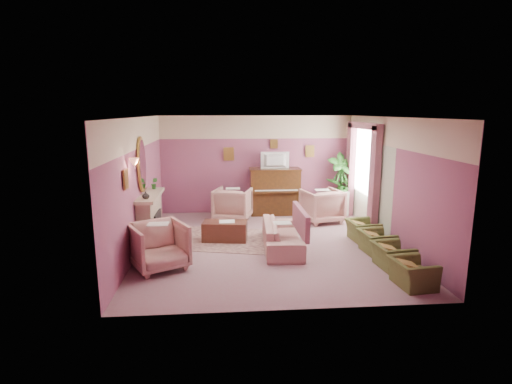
{
  "coord_description": "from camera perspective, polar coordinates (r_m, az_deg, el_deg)",
  "views": [
    {
      "loc": [
        -0.94,
        -8.45,
        2.93
      ],
      "look_at": [
        -0.22,
        0.4,
        1.12
      ],
      "focal_mm": 28.0,
      "sensor_mm": 36.0,
      "label": 1
    }
  ],
  "objects": [
    {
      "name": "pelmet",
      "position": [
        10.62,
        15.16,
        9.13
      ],
      "size": [
        0.16,
        2.2,
        0.16
      ],
      "primitive_type": "cube",
      "color": "#8C4D5D",
      "rests_on": "wall_right"
    },
    {
      "name": "side_table",
      "position": [
        11.72,
        12.02,
        -1.46
      ],
      "size": [
        0.52,
        0.52,
        0.7
      ],
      "primitive_type": "cylinder",
      "color": "silver",
      "rests_on": "floor"
    },
    {
      "name": "window_blind",
      "position": [
        10.72,
        15.32,
        4.52
      ],
      "size": [
        0.03,
        1.4,
        1.8
      ],
      "primitive_type": "cube",
      "color": "beige",
      "rests_on": "wall_right"
    },
    {
      "name": "sofa_throw",
      "position": [
        8.67,
        6.4,
        -4.13
      ],
      "size": [
        0.1,
        1.5,
        0.55
      ],
      "primitive_type": "cube",
      "color": "#8C4D5D",
      "rests_on": "sofa"
    },
    {
      "name": "print_back_left",
      "position": [
        11.48,
        -3.91,
        5.44
      ],
      "size": [
        0.3,
        0.03,
        0.38
      ],
      "primitive_type": "cube",
      "color": "#AA8838",
      "rests_on": "wall_back"
    },
    {
      "name": "table_paper",
      "position": [
        9.15,
        -4.17,
        -4.21
      ],
      "size": [
        0.35,
        0.28,
        0.01
      ],
      "primitive_type": "cube",
      "color": "white",
      "rests_on": "coffee_table"
    },
    {
      "name": "side_plant_small",
      "position": [
        11.56,
        12.83,
        0.82
      ],
      "size": [
        0.16,
        0.16,
        0.28
      ],
      "primitive_type": "imported",
      "color": "#235C1D",
      "rests_on": "side_table"
    },
    {
      "name": "piano",
      "position": [
        11.46,
        2.7,
        0.03
      ],
      "size": [
        1.4,
        0.6,
        1.3
      ],
      "primitive_type": "cube",
      "color": "#402410",
      "rests_on": "floor"
    },
    {
      "name": "sofa",
      "position": [
        8.66,
        3.76,
        -5.49
      ],
      "size": [
        0.66,
        1.97,
        0.8
      ],
      "primitive_type": "imported",
      "color": "tan",
      "rests_on": "floor"
    },
    {
      "name": "mirror_glass",
      "position": [
        8.9,
        -15.86,
        3.79
      ],
      "size": [
        0.01,
        0.6,
        1.06
      ],
      "primitive_type": "ellipsoid",
      "color": "white",
      "rests_on": "wall_left"
    },
    {
      "name": "stripe_panel",
      "position": [
        10.59,
        15.78,
        0.99
      ],
      "size": [
        0.01,
        3.0,
        2.15
      ],
      "primitive_type": "cube",
      "color": "beige",
      "rests_on": "wall_right"
    },
    {
      "name": "wall_front",
      "position": [
        5.74,
        4.98,
        -3.97
      ],
      "size": [
        5.5,
        0.02,
        2.8
      ],
      "primitive_type": "cube",
      "color": "#794369",
      "rests_on": "floor"
    },
    {
      "name": "curtain_right",
      "position": [
        11.6,
        13.32,
        3.14
      ],
      "size": [
        0.16,
        0.34,
        2.6
      ],
      "primitive_type": "cube",
      "color": "#8C4D5D",
      "rests_on": "floor"
    },
    {
      "name": "olive_chair_a",
      "position": [
        7.35,
        21.45,
        -10.17
      ],
      "size": [
        0.51,
        0.72,
        0.63
      ],
      "primitive_type": "imported",
      "color": "#535E2A",
      "rests_on": "floor"
    },
    {
      "name": "print_back_right",
      "position": [
        11.74,
        7.69,
        5.8
      ],
      "size": [
        0.26,
        0.03,
        0.34
      ],
      "primitive_type": "cube",
      "color": "#AA8838",
      "rests_on": "wall_back"
    },
    {
      "name": "fire_ember",
      "position": [
        9.19,
        -13.94,
        -5.97
      ],
      "size": [
        0.06,
        0.54,
        0.1
      ],
      "primitive_type": "cube",
      "color": "#FF230A",
      "rests_on": "floor"
    },
    {
      "name": "piano_keys",
      "position": [
        11.09,
        2.93,
        0.23
      ],
      "size": [
        1.2,
        0.08,
        0.02
      ],
      "primitive_type": "cube",
      "color": "white",
      "rests_on": "piano"
    },
    {
      "name": "wall_right",
      "position": [
        9.35,
        18.71,
        1.49
      ],
      "size": [
        0.02,
        6.0,
        2.8
      ],
      "primitive_type": "cube",
      "color": "#794369",
      "rests_on": "floor"
    },
    {
      "name": "palm_plant",
      "position": [
        11.58,
        11.98,
        1.97
      ],
      "size": [
        0.76,
        0.76,
        1.44
      ],
      "primitive_type": "imported",
      "color": "#235C1D",
      "rests_on": "palm_pot"
    },
    {
      "name": "palm_pot",
      "position": [
        11.75,
        11.8,
        -2.31
      ],
      "size": [
        0.34,
        0.34,
        0.34
      ],
      "primitive_type": "cylinder",
      "color": "brown",
      "rests_on": "floor"
    },
    {
      "name": "curtain_left",
      "position": [
        9.89,
        16.55,
        1.56
      ],
      "size": [
        0.16,
        0.34,
        2.6
      ],
      "primitive_type": "cube",
      "color": "#8C4D5D",
      "rests_on": "floor"
    },
    {
      "name": "piano_top",
      "position": [
        11.34,
        2.73,
        3.3
      ],
      "size": [
        1.45,
        0.65,
        0.04
      ],
      "primitive_type": "cube",
      "color": "#402410",
      "rests_on": "piano"
    },
    {
      "name": "side_plant_big",
      "position": [
        11.61,
        12.13,
        1.05
      ],
      "size": [
        0.3,
        0.3,
        0.34
      ],
      "primitive_type": "imported",
      "color": "#235C1D",
      "rests_on": "side_table"
    },
    {
      "name": "olive_chair_d",
      "position": [
        9.49,
        15.0,
        -4.89
      ],
      "size": [
        0.51,
        0.72,
        0.63
      ],
      "primitive_type": "imported",
      "color": "#535E2A",
      "rests_on": "floor"
    },
    {
      "name": "fireplace_surround",
      "position": [
        9.13,
        -14.9,
        -3.99
      ],
      "size": [
        0.3,
        1.4,
        1.1
      ],
      "primitive_type": "cube",
      "color": "tan",
      "rests_on": "floor"
    },
    {
      "name": "floor",
      "position": [
        9.0,
        1.65,
        -7.49
      ],
      "size": [
        5.5,
        6.0,
        0.01
      ],
      "primitive_type": "cube",
      "color": "gray",
      "rests_on": "ground"
    },
    {
      "name": "mirror_frame",
      "position": [
        8.9,
        -16.02,
        3.78
      ],
      "size": [
        0.04,
        0.72,
        1.2
      ],
      "primitive_type": "ellipsoid",
      "color": "#AA8838",
      "rests_on": "wall_left"
    },
    {
      "name": "sconce_shade",
      "position": [
        7.85,
        -16.99,
        4.07
      ],
      "size": [
        0.2,
        0.2,
        0.16
      ],
      "primitive_type": "cone",
      "color": "#E18865",
      "rests_on": "wall_left"
    },
    {
      "name": "coffee_table",
      "position": [
        9.21,
        -4.46,
        -5.59
      ],
      "size": [
        1.06,
        0.63,
        0.45
      ],
      "primitive_type": "cube",
      "rotation": [
        0.0,
        0.0,
        -0.14
      ],
      "color": "#4B2519",
      "rests_on": "floor"
    },
    {
      "name": "mantel_plant",
      "position": [
        9.49,
        -14.32,
        1.21
      ],
      "size": [
        0.16,
        0.16,
        0.28
      ],
      "primitive_type": "imported",
      "color": "#235C1D",
      "rests_on": "mantel_shelf"
    },
    {
      "name": "wall_left",
      "position": [
        8.78,
        -16.44,
        1.01
      ],
      "size": [
        0.02,
        6.0,
        2.8
      ],
      "primitive_type": "cube",
      "color": "#794369",
      "rests_on": "floor"
    },
    {
      "name": "mantel_vase",
      "position": [
        8.48,
        -15.46,
        -0.46
      ],
      "size": [
        0.16,
        0.16,
        0.16
      ],
      "primitive_type": "imported",
      "color": "beige",
      "rests_on": "mantel_shelf"
    },
    {
      "name": "ceiling",
      "position": [
        8.51,
        1.76,
        10.64
      ],
      "size": [
        5.5,
        6.0,
        0.01
      ],
      "primitive_type": "cube",
      "color": "beige",
      "rests_on": "wall_back"
    },
    {
      "name": "olive_chair_b",
      "position": [
        8.04,
        18.9,
        -8.11
      ],
      "size": [
        0.51,
        0.72,
        0.63
      ],
      "primitive_type": "imported",
      "color": "#535E2A",
      "rests_on": "floor"
    },
    {
      "name": "floral_armchair_right",
      "position": [
        10.81,
        9.39,
        -1.68
      ],
      "size": [
        0.94,
        0.94,
        0.98
      ],
      "primitive_type": "imported",
      "color": "tan",
      "rests_on": "floor"
    },
    {
      "name": "wall_back",
      "position": [
        11.59,
        0.08,
        3.94
      ],
      "size": [
        5.5,
        0.02,
        2.8
      ],
      "primitive_type": "cube",
      "color": "#794369",
      "rests_on": "floor"
    },
    {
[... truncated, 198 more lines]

